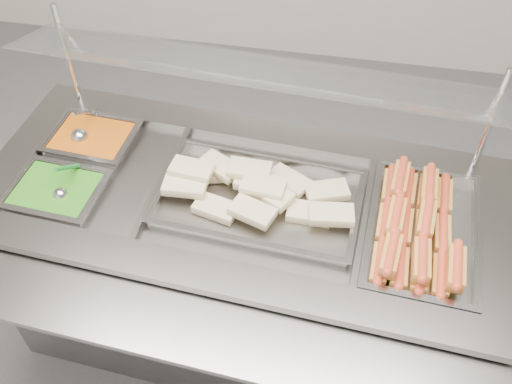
% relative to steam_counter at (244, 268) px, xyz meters
% --- Properties ---
extents(steam_counter, '(1.70, 0.84, 0.79)m').
position_rel_steam_counter_xyz_m(steam_counter, '(0.00, 0.00, 0.00)').
color(steam_counter, slate).
rests_on(steam_counter, ground).
extents(tray_rail, '(1.60, 0.43, 0.05)m').
position_rel_steam_counter_xyz_m(tray_rail, '(-0.03, -0.45, 0.35)').
color(tray_rail, gray).
rests_on(tray_rail, steam_counter).
extents(sneeze_guard, '(1.47, 0.35, 0.39)m').
position_rel_steam_counter_xyz_m(sneeze_guard, '(0.01, 0.19, 0.72)').
color(sneeze_guard, silver).
rests_on(sneeze_guard, steam_counter).
extents(pan_hotdogs, '(0.33, 0.50, 0.09)m').
position_rel_steam_counter_xyz_m(pan_hotdogs, '(0.55, -0.04, 0.36)').
color(pan_hotdogs, '#979494').
rests_on(pan_hotdogs, steam_counter).
extents(pan_wraps, '(0.62, 0.39, 0.06)m').
position_rel_steam_counter_xyz_m(pan_wraps, '(0.05, -0.00, 0.37)').
color(pan_wraps, '#979494').
rests_on(pan_wraps, steam_counter).
extents(pan_beans, '(0.28, 0.23, 0.09)m').
position_rel_steam_counter_xyz_m(pan_beans, '(-0.56, 0.17, 0.36)').
color(pan_beans, '#979494').
rests_on(pan_beans, steam_counter).
extents(pan_peas, '(0.28, 0.23, 0.09)m').
position_rel_steam_counter_xyz_m(pan_peas, '(-0.58, -0.09, 0.36)').
color(pan_peas, '#979494').
rests_on(pan_peas, steam_counter).
extents(hotdogs_in_buns, '(0.25, 0.47, 0.10)m').
position_rel_steam_counter_xyz_m(hotdogs_in_buns, '(0.52, -0.04, 0.40)').
color(hotdogs_in_buns, '#AF6E24').
rests_on(hotdogs_in_buns, pan_hotdogs).
extents(tortilla_wraps, '(0.59, 0.29, 0.08)m').
position_rel_steam_counter_xyz_m(tortilla_wraps, '(0.03, 0.02, 0.41)').
color(tortilla_wraps, beige).
rests_on(tortilla_wraps, pan_wraps).
extents(ladle, '(0.06, 0.17, 0.13)m').
position_rel_steam_counter_xyz_m(ladle, '(-0.59, 0.16, 0.40)').
color(ladle, '#B8B8BD').
rests_on(ladle, pan_beans).
extents(serving_spoon, '(0.05, 0.15, 0.13)m').
position_rel_steam_counter_xyz_m(serving_spoon, '(-0.55, -0.10, 0.41)').
color(serving_spoon, '#B8B8BD').
rests_on(serving_spoon, pan_peas).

